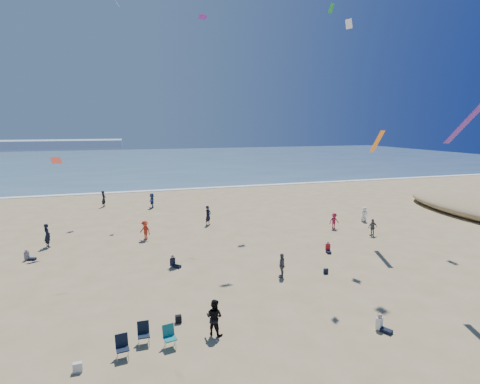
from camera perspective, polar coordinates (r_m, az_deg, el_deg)
name	(u,v)px	position (r m, az deg, el deg)	size (l,w,h in m)	color
ocean	(140,161)	(106.96, -14.96, 4.63)	(220.00, 100.00, 0.06)	#476B84
surf_line	(155,191)	(57.41, -12.89, 0.22)	(220.00, 1.20, 0.08)	white
standing_flyers	(232,244)	(28.58, -1.21, -7.86)	(35.12, 39.95, 1.94)	white
seated_group	(235,291)	(21.99, -0.76, -14.79)	(22.79, 27.25, 0.84)	white
chair_cluster	(146,340)	(17.96, -14.17, -20.97)	(2.68, 1.43, 1.00)	black
white_tote	(78,367)	(17.66, -23.50, -23.30)	(0.35, 0.20, 0.40)	silver
black_backpack	(178,319)	(19.88, -9.37, -18.56)	(0.30, 0.22, 0.38)	black
navy_bag	(326,271)	(25.92, 12.95, -11.68)	(0.28, 0.18, 0.34)	black
kites_aloft	(317,53)	(27.39, 11.60, 20.07)	(43.22, 40.68, 23.48)	green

